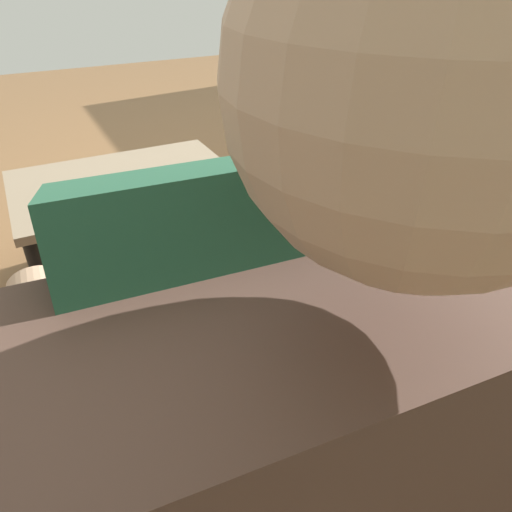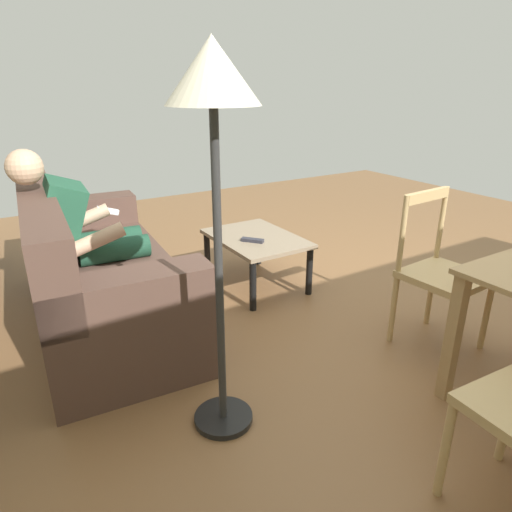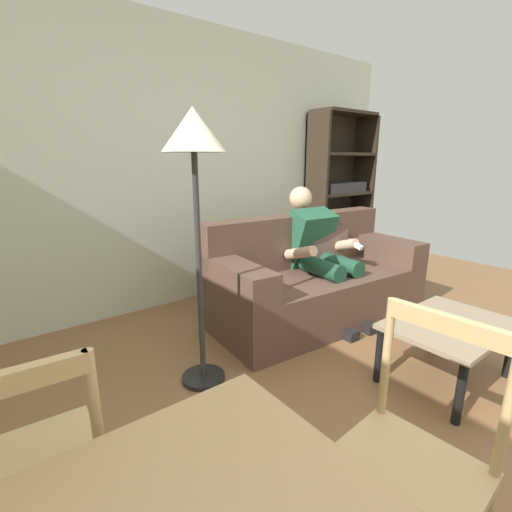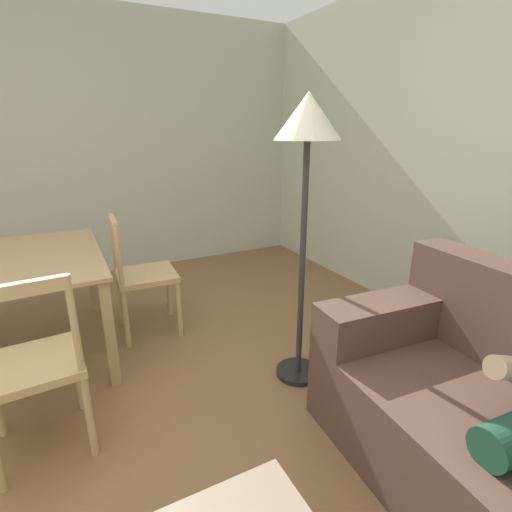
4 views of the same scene
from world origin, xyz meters
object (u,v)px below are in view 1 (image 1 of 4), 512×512
Objects in this scene: coffee_table at (127,193)px; tv_remote at (154,180)px; dining_table at (470,52)px; dining_chair_facing_couch at (340,94)px; dining_chair_by_doorway at (390,60)px; person_lounging at (242,367)px; couch at (267,457)px.

tv_remote is (-0.09, 0.09, 0.07)m from coffee_table.
dining_chair_facing_couch is at bearing 0.13° from dining_table.
tv_remote is 0.18× the size of dining_chair_facing_couch.
tv_remote is 0.14× the size of dining_table.
dining_table is at bearing 90.07° from dining_chair_by_doorway.
dining_table is at bearing 65.70° from tv_remote.
dining_chair_by_doorway is (-2.18, -1.26, 0.03)m from tv_remote.
person_lounging is at bearing -48.50° from tv_remote.
couch is at bearing 36.06° from dining_table.
dining_chair_facing_couch is 1.18m from dining_chair_by_doorway.
couch is 2.15× the size of dining_chair_by_doorway.
couch is at bearing 45.79° from dining_chair_by_doorway.
dining_table is 1.35× the size of dining_chair_by_doorway.
tv_remote is at bearing 29.96° from dining_chair_by_doorway.
dining_chair_by_doorway is (-0.96, -0.70, -0.01)m from dining_chair_facing_couch.
person_lounging is at bearing 50.21° from dining_chair_facing_couch.
dining_table is (-2.18, -0.56, 0.19)m from tv_remote.
dining_chair_facing_couch reaches higher than dining_table.
dining_chair_facing_couch is at bearing 75.81° from tv_remote.
dining_table is 1.34× the size of dining_chair_facing_couch.
dining_table is at bearing -144.30° from person_lounging.
coffee_table is at bearing -92.73° from couch.
person_lounging is at bearing 45.34° from dining_chair_by_doorway.
dining_table is (-2.27, -0.47, 0.26)m from coffee_table.
couch is at bearing -46.03° from tv_remote.
person_lounging is 1.25× the size of dining_chair_facing_couch.
dining_table is 0.97m from dining_chair_facing_couch.
couch is 1.72× the size of person_lounging.
dining_table is (-2.38, -1.71, -0.00)m from person_lounging.
person_lounging is 1.18m from tv_remote.
coffee_table is 1.40m from dining_chair_facing_couch.
dining_chair_facing_couch is (-1.22, -0.56, 0.05)m from tv_remote.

